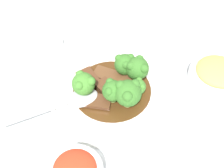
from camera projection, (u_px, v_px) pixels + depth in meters
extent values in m
plane|color=silver|center=(112.00, 94.00, 0.67)|extent=(4.00, 4.00, 0.00)
cylinder|color=white|center=(112.00, 92.00, 0.67)|extent=(0.27, 0.27, 0.01)
torus|color=white|center=(112.00, 90.00, 0.66)|extent=(0.27, 0.27, 0.01)
cylinder|color=#4C2D14|center=(112.00, 90.00, 0.66)|extent=(0.17, 0.17, 0.00)
cube|color=#56331E|center=(107.00, 89.00, 0.65)|extent=(0.05, 0.04, 0.01)
cube|color=brown|center=(109.00, 76.00, 0.67)|extent=(0.07, 0.07, 0.01)
cube|color=brown|center=(123.00, 85.00, 0.66)|extent=(0.04, 0.06, 0.01)
cube|color=#56331E|center=(88.00, 79.00, 0.67)|extent=(0.05, 0.04, 0.01)
cube|color=#56331E|center=(96.00, 101.00, 0.63)|extent=(0.06, 0.07, 0.01)
cylinder|color=#7FA84C|center=(113.00, 98.00, 0.63)|extent=(0.01, 0.01, 0.01)
sphere|color=#387028|center=(113.00, 91.00, 0.61)|extent=(0.04, 0.04, 0.04)
sphere|color=#387028|center=(110.00, 82.00, 0.61)|extent=(0.02, 0.02, 0.02)
sphere|color=#387028|center=(109.00, 91.00, 0.60)|extent=(0.02, 0.02, 0.02)
sphere|color=#387028|center=(120.00, 87.00, 0.60)|extent=(0.02, 0.02, 0.02)
cylinder|color=#8EB756|center=(125.00, 72.00, 0.68)|extent=(0.01, 0.01, 0.02)
sphere|color=#387028|center=(125.00, 64.00, 0.66)|extent=(0.05, 0.05, 0.05)
sphere|color=#387028|center=(119.00, 58.00, 0.65)|extent=(0.02, 0.02, 0.02)
sphere|color=#387028|center=(126.00, 65.00, 0.64)|extent=(0.02, 0.02, 0.02)
sphere|color=#387028|center=(130.00, 58.00, 0.65)|extent=(0.02, 0.02, 0.02)
cylinder|color=#8EB756|center=(137.00, 92.00, 0.64)|extent=(0.01, 0.01, 0.01)
sphere|color=#427F2D|center=(138.00, 87.00, 0.63)|extent=(0.03, 0.03, 0.03)
sphere|color=#427F2D|center=(133.00, 85.00, 0.62)|extent=(0.01, 0.01, 0.01)
sphere|color=#427F2D|center=(142.00, 87.00, 0.62)|extent=(0.01, 0.01, 0.01)
sphere|color=#427F2D|center=(139.00, 80.00, 0.63)|extent=(0.01, 0.01, 0.01)
cylinder|color=#8EB756|center=(84.00, 92.00, 0.64)|extent=(0.02, 0.02, 0.02)
sphere|color=#427F2D|center=(83.00, 84.00, 0.62)|extent=(0.05, 0.05, 0.05)
sphere|color=#427F2D|center=(78.00, 84.00, 0.60)|extent=(0.02, 0.02, 0.02)
sphere|color=#427F2D|center=(90.00, 80.00, 0.61)|extent=(0.02, 0.02, 0.02)
sphere|color=#427F2D|center=(80.00, 75.00, 0.62)|extent=(0.02, 0.02, 0.02)
cylinder|color=#8EB756|center=(127.00, 102.00, 0.62)|extent=(0.02, 0.02, 0.02)
sphere|color=#387028|center=(128.00, 93.00, 0.60)|extent=(0.05, 0.05, 0.05)
sphere|color=#387028|center=(130.00, 95.00, 0.58)|extent=(0.02, 0.02, 0.02)
sphere|color=#387028|center=(135.00, 84.00, 0.60)|extent=(0.02, 0.02, 0.02)
sphere|color=#387028|center=(120.00, 86.00, 0.60)|extent=(0.02, 0.02, 0.02)
cylinder|color=#7FA84C|center=(137.00, 78.00, 0.67)|extent=(0.02, 0.02, 0.02)
sphere|color=#387028|center=(138.00, 69.00, 0.64)|extent=(0.05, 0.05, 0.05)
sphere|color=#387028|center=(144.00, 68.00, 0.63)|extent=(0.02, 0.02, 0.02)
sphere|color=#387028|center=(140.00, 59.00, 0.64)|extent=(0.02, 0.02, 0.02)
sphere|color=#387028|center=(131.00, 66.00, 0.63)|extent=(0.02, 0.02, 0.02)
ellipsoid|color=#B7B7BC|center=(82.00, 97.00, 0.63)|extent=(0.05, 0.07, 0.01)
cylinder|color=#B7B7BC|center=(34.00, 115.00, 0.61)|extent=(0.01, 0.14, 0.01)
cylinder|color=white|center=(214.00, 83.00, 0.69)|extent=(0.07, 0.07, 0.01)
cylinder|color=white|center=(216.00, 78.00, 0.67)|extent=(0.12, 0.12, 0.04)
torus|color=white|center=(218.00, 72.00, 0.66)|extent=(0.12, 0.12, 0.01)
ellipsoid|color=tan|center=(218.00, 71.00, 0.66)|extent=(0.09, 0.09, 0.03)
cylinder|color=white|center=(50.00, 43.00, 0.77)|extent=(0.06, 0.06, 0.01)
torus|color=white|center=(50.00, 42.00, 0.76)|extent=(0.06, 0.06, 0.01)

